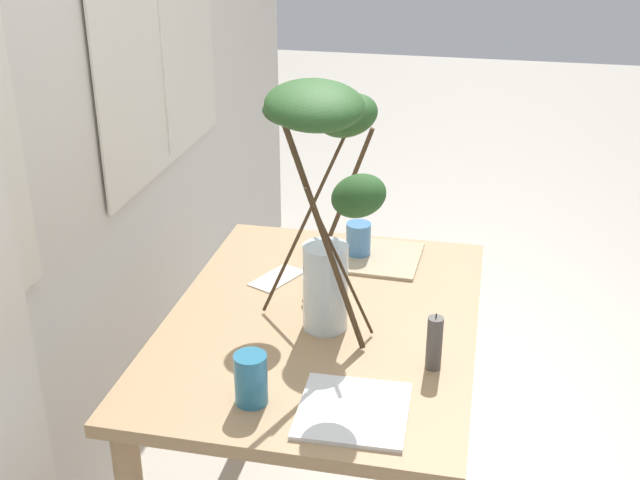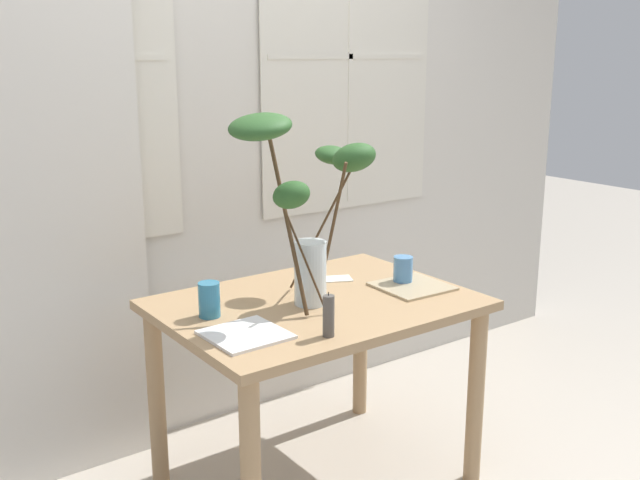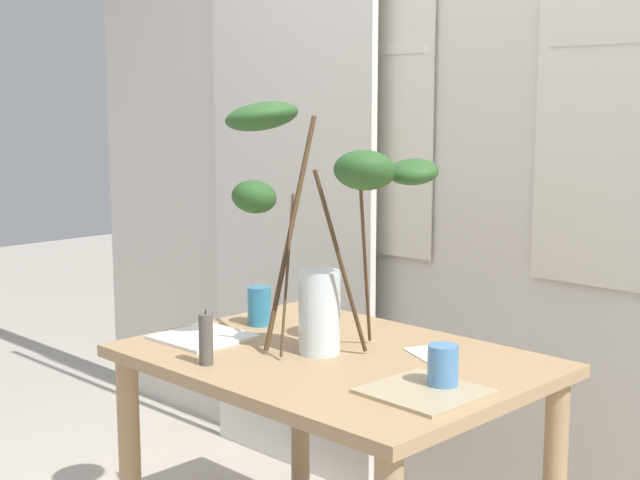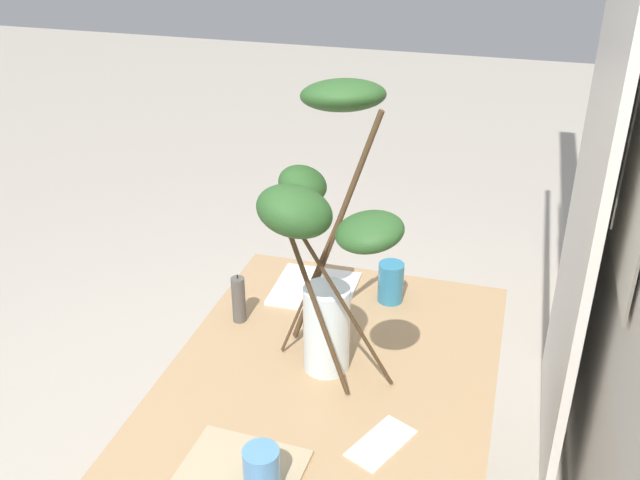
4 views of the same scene
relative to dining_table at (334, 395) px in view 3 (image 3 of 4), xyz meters
The scene contains 10 objects.
back_wall_with_windows 1.12m from the dining_table, 90.00° to the left, with size 4.53×0.14×2.89m.
curtain_sheer_side 1.23m from the dining_table, 143.33° to the left, with size 0.88×0.03×2.51m, color silver.
dining_table is the anchor object (origin of this frame).
vase_with_branches 0.55m from the dining_table, 156.71° to the right, with size 0.65×0.46×0.73m.
drinking_glass_blue_left 0.45m from the dining_table, 169.05° to the left, with size 0.08×0.08×0.12m, color teal.
drinking_glass_blue_right 0.44m from the dining_table, ahead, with size 0.08×0.08×0.11m, color #4C84BC.
plate_square_left 0.45m from the dining_table, 158.52° to the right, with size 0.25×0.25×0.01m, color white.
plate_square_right 0.43m from the dining_table, 13.35° to the right, with size 0.26×0.26×0.01m, color tan.
napkin_folded 0.30m from the dining_table, 41.82° to the left, with size 0.17×0.09×0.00m, color silver.
pillar_candle 0.41m from the dining_table, 119.36° to the right, with size 0.04×0.04×0.15m.
Camera 3 is at (1.72, -1.80, 1.47)m, focal length 50.69 mm.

